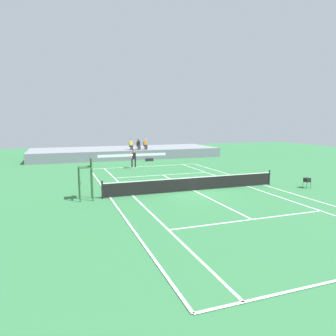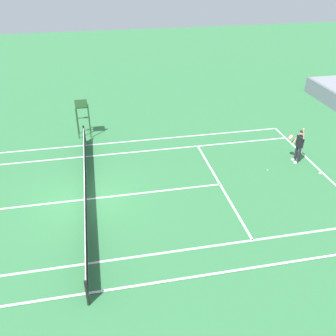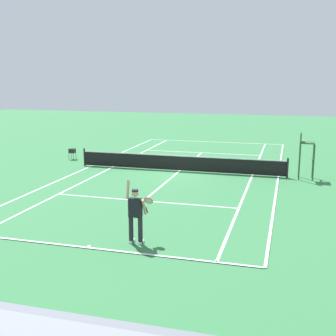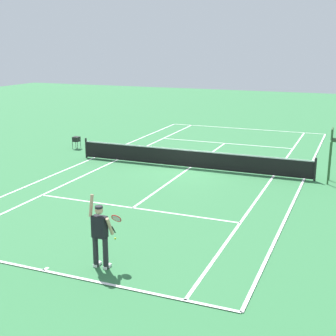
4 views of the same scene
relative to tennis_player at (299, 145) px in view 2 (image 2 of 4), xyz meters
name	(u,v)px [view 2 (image 2 of 4)]	position (x,y,z in m)	size (l,w,h in m)	color
ground_plane	(87,200)	(1.37, -11.11, -0.99)	(80.00, 80.00, 0.00)	#337542
court	(87,200)	(1.37, -11.11, -0.98)	(11.08, 23.88, 0.03)	#337542
net	(85,190)	(1.37, -11.11, -0.47)	(11.98, 0.10, 1.07)	black
tennis_player	(299,145)	(0.00, 0.00, 0.00)	(0.77, 0.62, 2.08)	#232328
tennis_ball	(268,170)	(0.59, -1.88, -0.96)	(0.07, 0.07, 0.07)	#D1E533
umpire_chair	(82,112)	(-5.44, -11.11, 0.56)	(0.77, 0.77, 2.44)	#2D562D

